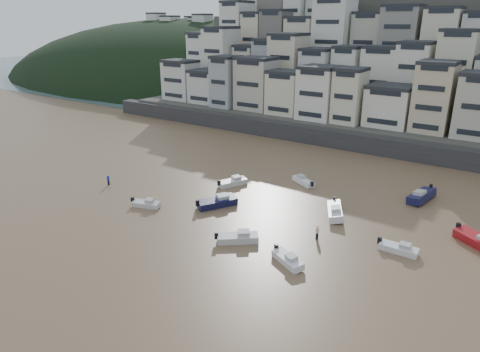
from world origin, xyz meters
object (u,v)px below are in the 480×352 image
Objects in this scene: boat_f at (233,181)px; person_pink at (317,232)px; boat_g at (479,239)px; boat_e at (335,210)px; boat_d at (399,247)px; boat_a at (238,237)px; boat_j at (146,203)px; boat_b at (288,258)px; boat_i at (422,194)px; person_blue at (108,180)px; boat_c at (217,201)px; boat_h at (303,180)px.

boat_f is 3.00× the size of person_pink.
boat_e is at bearing -139.78° from boat_g.
boat_d is 0.89× the size of boat_f.
boat_a is 16.49m from boat_j.
boat_b is at bearing -46.20° from boat_a.
boat_b is at bearing -22.98° from boat_j.
boat_g is (34.98, 0.35, 0.17)m from boat_f.
boat_f is at bearing 88.07° from boat_a.
boat_f is at bearing -57.37° from boat_i.
person_blue reaches higher than boat_j.
boat_c is at bearing -179.88° from boat_b.
boat_a is at bearing -52.33° from boat_e.
boat_a is at bearing -100.65° from boat_c.
boat_d reaches higher than boat_j.
person_blue is (-42.75, -21.92, -0.04)m from boat_i.
person_blue reaches higher than boat_d.
boat_h is at bearing 139.28° from boat_b.
boat_d is at bearing 172.90° from boat_h.
person_pink is at bearing -165.67° from boat_d.
person_blue is at bearing -133.15° from boat_g.
boat_c reaches higher than boat_a.
boat_d is 0.76× the size of boat_e.
boat_h is (-18.67, 13.34, 0.03)m from boat_d.
person_blue is at bearing -52.62° from boat_i.
boat_i is (8.31, 12.23, 0.07)m from boat_e.
boat_c is 1.20× the size of boat_f.
boat_c is (-15.52, 7.73, 0.21)m from boat_b.
boat_d is (16.43, 8.39, -0.09)m from boat_a.
boat_h is at bearing -159.96° from boat_g.
boat_g reaches higher than person_pink.
person_pink is (35.22, 2.37, 0.00)m from person_blue.
boat_h is (9.05, 6.95, -0.05)m from boat_f.
person_pink is at bearing -19.84° from boat_e.
boat_h is at bearing 37.08° from boat_j.
person_blue is at bearing 148.13° from boat_j.
person_pink is (7.43, 6.06, 0.14)m from boat_a.
boat_g is (23.69, 15.13, 0.15)m from boat_a.
person_pink is at bearing -10.84° from boat_i.
person_pink is (9.67, -15.67, 0.21)m from boat_h.
boat_g reaches higher than boat_a.
boat_i is (-8.73, 10.47, 0.03)m from boat_g.
boat_c is at bearing 177.09° from person_pink.
boat_a is 0.83× the size of boat_g.
boat_b is 0.98× the size of boat_h.
boat_d is at bearing 15.11° from boat_i.
boat_i is 20.95m from person_pink.
boat_i reaches higher than boat_f.
boat_a is 0.80× the size of boat_i.
boat_d is at bearing -57.60° from boat_c.
boat_c is 24.80m from boat_d.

